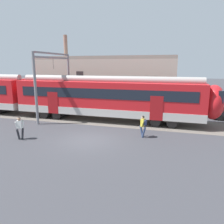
# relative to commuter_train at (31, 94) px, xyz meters

# --- Properties ---
(ground_plane) EXTENTS (160.00, 160.00, 0.00)m
(ground_plane) POSITION_rel_commuter_train_xyz_m (9.01, -6.00, -2.25)
(ground_plane) COLOR #38383D
(track_bed) EXTENTS (80.00, 4.40, 0.01)m
(track_bed) POSITION_rel_commuter_train_xyz_m (-2.48, 0.00, -2.25)
(track_bed) COLOR #605951
(track_bed) RESTS_ON ground
(commuter_train) EXTENTS (38.05, 3.07, 4.73)m
(commuter_train) POSITION_rel_commuter_train_xyz_m (0.00, 0.00, 0.00)
(commuter_train) COLOR #B7B2AD
(commuter_train) RESTS_ON ground
(pedestrian_white) EXTENTS (0.54, 0.67, 1.67)m
(pedestrian_white) POSITION_rel_commuter_train_xyz_m (4.20, -7.13, -1.26)
(pedestrian_white) COLOR #28282D
(pedestrian_white) RESTS_ON ground
(pedestrian_yellow) EXTENTS (0.59, 0.63, 1.67)m
(pedestrian_yellow) POSITION_rel_commuter_train_xyz_m (12.75, -4.19, -1.26)
(pedestrian_yellow) COLOR navy
(pedestrian_yellow) RESTS_ON ground
(catenary_gantry) EXTENTS (0.24, 6.64, 6.53)m
(catenary_gantry) POSITION_rel_commuter_train_xyz_m (2.93, 0.00, 2.06)
(catenary_gantry) COLOR gray
(catenary_gantry) RESTS_ON ground
(background_building) EXTENTS (18.05, 5.00, 9.20)m
(background_building) POSITION_rel_commuter_train_xyz_m (5.94, 7.34, 0.95)
(background_building) COLOR #B2A899
(background_building) RESTS_ON ground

